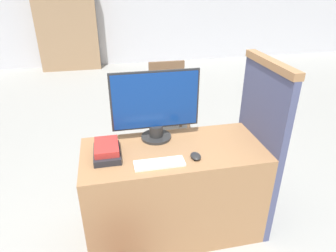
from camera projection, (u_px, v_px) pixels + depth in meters
The scene contains 8 objects.
desk at pixel (173, 191), 2.26m from camera, with size 1.28×0.59×0.74m.
carrel_divider at pixel (258, 145), 2.26m from camera, with size 0.07×0.63×1.33m.
monitor at pixel (156, 106), 2.12m from camera, with size 0.63×0.22×0.52m.
keyboard at pixel (159, 163), 1.92m from camera, with size 0.33×0.11×0.02m.
mouse at pixel (196, 156), 1.98m from camera, with size 0.07×0.10×0.03m.
book_stack at pixel (107, 151), 2.00m from camera, with size 0.17×0.26×0.09m.
far_chair at pixel (169, 95), 3.67m from camera, with size 0.44×0.44×0.89m.
bookshelf_far at pixel (67, 25), 6.09m from camera, with size 1.19×0.32×1.83m.
Camera 1 is at (-0.41, -1.45, 1.83)m, focal length 32.00 mm.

